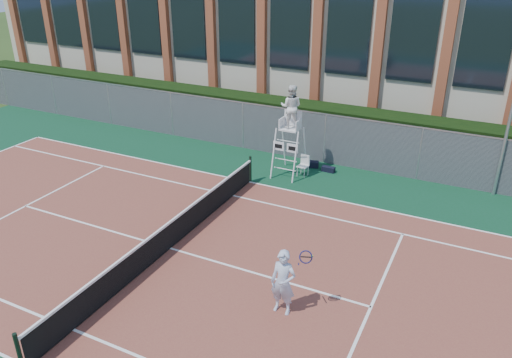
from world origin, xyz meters
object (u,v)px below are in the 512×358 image
at_px(steel_pole, 503,149).
at_px(umpire_chair, 291,109).
at_px(plastic_chair, 304,164).
at_px(tennis_player, 283,282).

relative_size(steel_pole, umpire_chair, 0.99).
relative_size(plastic_chair, tennis_player, 0.48).
bearing_deg(plastic_chair, umpire_chair, -171.94).
height_order(steel_pole, plastic_chair, steel_pole).
xyz_separation_m(steel_pole, tennis_player, (-4.55, -9.88, -0.95)).
xyz_separation_m(steel_pole, plastic_chair, (-7.21, -1.56, -1.37)).
bearing_deg(umpire_chair, tennis_player, -68.27).
distance_m(steel_pole, umpire_chair, 8.05).
bearing_deg(tennis_player, plastic_chair, 107.77).
xyz_separation_m(steel_pole, umpire_chair, (-7.83, -1.65, 0.90)).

